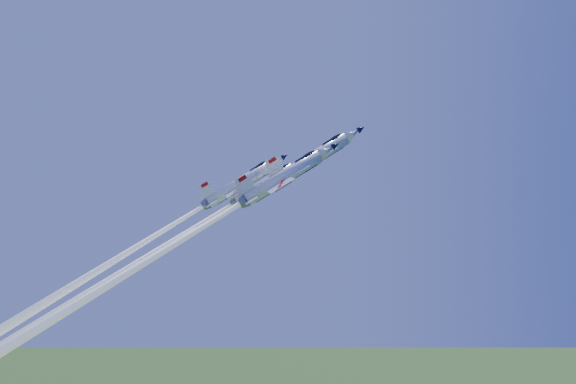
{
  "coord_description": "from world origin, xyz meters",
  "views": [
    {
      "loc": [
        0.47,
        -96.86,
        77.66
      ],
      "look_at": [
        0.0,
        0.0,
        82.01
      ],
      "focal_mm": 40.0,
      "sensor_mm": 36.0,
      "label": 1
    }
  ],
  "objects_px": {
    "jet_lead": "(173,244)",
    "jet_left": "(157,250)",
    "jet_right": "(134,270)",
    "jet_slot": "(139,245)"
  },
  "relations": [
    {
      "from": "jet_lead",
      "to": "jet_left",
      "type": "distance_m",
      "value": 7.7
    },
    {
      "from": "jet_lead",
      "to": "jet_right",
      "type": "xyz_separation_m",
      "value": [
        -3.71,
        -8.62,
        -3.06
      ]
    },
    {
      "from": "jet_right",
      "to": "jet_lead",
      "type": "bearing_deg",
      "value": 145.31
    },
    {
      "from": "jet_lead",
      "to": "jet_left",
      "type": "xyz_separation_m",
      "value": [
        -3.72,
        6.64,
        -1.17
      ]
    },
    {
      "from": "jet_left",
      "to": "jet_right",
      "type": "distance_m",
      "value": 15.38
    },
    {
      "from": "jet_lead",
      "to": "jet_right",
      "type": "relative_size",
      "value": 1.03
    },
    {
      "from": "jet_lead",
      "to": "jet_slot",
      "type": "xyz_separation_m",
      "value": [
        -5.19,
        0.64,
        -0.15
      ]
    },
    {
      "from": "jet_slot",
      "to": "jet_right",
      "type": "bearing_deg",
      "value": -2.32
    },
    {
      "from": "jet_left",
      "to": "jet_slot",
      "type": "bearing_deg",
      "value": -25.11
    },
    {
      "from": "jet_left",
      "to": "jet_right",
      "type": "bearing_deg",
      "value": -11.34
    }
  ]
}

